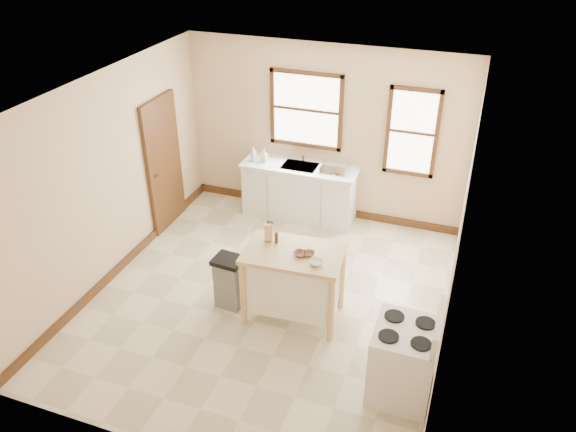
# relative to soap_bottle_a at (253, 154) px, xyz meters

# --- Properties ---
(floor) EXTENTS (5.00, 5.00, 0.00)m
(floor) POSITION_rel_soap_bottle_a_xyz_m (1.06, -2.13, -1.04)
(floor) COLOR beige
(floor) RESTS_ON ground
(ceiling) EXTENTS (5.00, 5.00, 0.00)m
(ceiling) POSITION_rel_soap_bottle_a_xyz_m (1.06, -2.13, 1.76)
(ceiling) COLOR white
(ceiling) RESTS_ON ground
(wall_back) EXTENTS (4.50, 0.04, 2.80)m
(wall_back) POSITION_rel_soap_bottle_a_xyz_m (1.06, 0.37, 0.36)
(wall_back) COLOR beige
(wall_back) RESTS_ON ground
(wall_left) EXTENTS (0.04, 5.00, 2.80)m
(wall_left) POSITION_rel_soap_bottle_a_xyz_m (-1.19, -2.13, 0.36)
(wall_left) COLOR beige
(wall_left) RESTS_ON ground
(wall_right) EXTENTS (0.04, 5.00, 2.80)m
(wall_right) POSITION_rel_soap_bottle_a_xyz_m (3.31, -2.13, 0.36)
(wall_right) COLOR beige
(wall_right) RESTS_ON ground
(window_main) EXTENTS (1.17, 0.06, 1.22)m
(window_main) POSITION_rel_soap_bottle_a_xyz_m (0.76, 0.35, 0.71)
(window_main) COLOR #37200F
(window_main) RESTS_ON wall_back
(window_side) EXTENTS (0.77, 0.06, 1.37)m
(window_side) POSITION_rel_soap_bottle_a_xyz_m (2.41, 0.35, 0.56)
(window_side) COLOR #37200F
(window_side) RESTS_ON wall_back
(door_left) EXTENTS (0.06, 0.90, 2.10)m
(door_left) POSITION_rel_soap_bottle_a_xyz_m (-1.15, -0.83, 0.01)
(door_left) COLOR #37200F
(door_left) RESTS_ON ground
(baseboard_back) EXTENTS (4.50, 0.04, 0.12)m
(baseboard_back) POSITION_rel_soap_bottle_a_xyz_m (1.06, 0.34, -0.98)
(baseboard_back) COLOR #37200F
(baseboard_back) RESTS_ON ground
(baseboard_left) EXTENTS (0.04, 5.00, 0.12)m
(baseboard_left) POSITION_rel_soap_bottle_a_xyz_m (-1.16, -2.13, -0.98)
(baseboard_left) COLOR #37200F
(baseboard_left) RESTS_ON ground
(sink_counter) EXTENTS (1.86, 0.62, 0.92)m
(sink_counter) POSITION_rel_soap_bottle_a_xyz_m (0.76, 0.07, -0.58)
(sink_counter) COLOR silver
(sink_counter) RESTS_ON ground
(faucet) EXTENTS (0.03, 0.03, 0.22)m
(faucet) POSITION_rel_soap_bottle_a_xyz_m (0.76, 0.25, -0.01)
(faucet) COLOR silver
(faucet) RESTS_ON sink_counter
(soap_bottle_a) EXTENTS (0.10, 0.10, 0.24)m
(soap_bottle_a) POSITION_rel_soap_bottle_a_xyz_m (0.00, 0.00, 0.00)
(soap_bottle_a) COLOR #B2B2B2
(soap_bottle_a) RESTS_ON sink_counter
(soap_bottle_b) EXTENTS (0.10, 0.11, 0.21)m
(soap_bottle_b) POSITION_rel_soap_bottle_a_xyz_m (0.17, 0.03, -0.02)
(soap_bottle_b) COLOR #B2B2B2
(soap_bottle_b) RESTS_ON sink_counter
(dish_rack) EXTENTS (0.50, 0.43, 0.11)m
(dish_rack) POSITION_rel_soap_bottle_a_xyz_m (1.34, 0.06, -0.07)
(dish_rack) COLOR silver
(dish_rack) RESTS_ON sink_counter
(kitchen_island) EXTENTS (1.24, 0.83, 0.98)m
(kitchen_island) POSITION_rel_soap_bottle_a_xyz_m (1.49, -2.33, -0.55)
(kitchen_island) COLOR #D3BE7C
(kitchen_island) RESTS_ON ground
(knife_block) EXTENTS (0.12, 0.12, 0.20)m
(knife_block) POSITION_rel_soap_bottle_a_xyz_m (1.11, -2.18, 0.04)
(knife_block) COLOR tan
(knife_block) RESTS_ON kitchen_island
(pepper_grinder) EXTENTS (0.06, 0.06, 0.15)m
(pepper_grinder) POSITION_rel_soap_bottle_a_xyz_m (1.22, -2.21, 0.01)
(pepper_grinder) COLOR #452812
(pepper_grinder) RESTS_ON kitchen_island
(bowl_a) EXTENTS (0.19, 0.19, 0.04)m
(bowl_a) POSITION_rel_soap_bottle_a_xyz_m (1.58, -2.37, -0.05)
(bowl_a) COLOR brown
(bowl_a) RESTS_ON kitchen_island
(bowl_b) EXTENTS (0.18, 0.18, 0.04)m
(bowl_b) POSITION_rel_soap_bottle_a_xyz_m (1.67, -2.33, -0.05)
(bowl_b) COLOR brown
(bowl_b) RESTS_ON kitchen_island
(bowl_c) EXTENTS (0.19, 0.19, 0.05)m
(bowl_c) POSITION_rel_soap_bottle_a_xyz_m (1.81, -2.48, -0.04)
(bowl_c) COLOR silver
(bowl_c) RESTS_ON kitchen_island
(trash_bin) EXTENTS (0.40, 0.34, 0.72)m
(trash_bin) POSITION_rel_soap_bottle_a_xyz_m (0.64, -2.39, -0.68)
(trash_bin) COLOR slate
(trash_bin) RESTS_ON ground
(gas_stove) EXTENTS (0.70, 0.71, 1.14)m
(gas_stove) POSITION_rel_soap_bottle_a_xyz_m (2.98, -3.13, -0.47)
(gas_stove) COLOR white
(gas_stove) RESTS_ON ground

